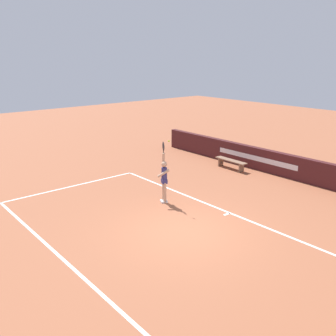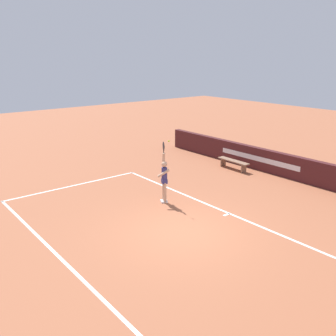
{
  "view_description": "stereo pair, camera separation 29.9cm",
  "coord_description": "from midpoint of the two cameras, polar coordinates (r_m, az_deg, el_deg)",
  "views": [
    {
      "loc": [
        7.94,
        -7.35,
        5.3
      ],
      "look_at": [
        -2.05,
        1.06,
        1.4
      ],
      "focal_mm": 40.19,
      "sensor_mm": 36.0,
      "label": 1
    },
    {
      "loc": [
        8.13,
        -7.12,
        5.3
      ],
      "look_at": [
        -2.05,
        1.06,
        1.4
      ],
      "focal_mm": 40.19,
      "sensor_mm": 36.0,
      "label": 2
    }
  ],
  "objects": [
    {
      "name": "courtside_bench_near",
      "position": [
        18.55,
        9.07,
        0.93
      ],
      "size": [
        1.8,
        0.42,
        0.45
      ],
      "color": "#89654E",
      "rests_on": "ground"
    },
    {
      "name": "tennis_ball",
      "position": [
        13.35,
        -0.51,
        4.1
      ],
      "size": [
        0.07,
        0.07,
        0.07
      ],
      "color": "#C6E22C"
    },
    {
      "name": "ground_plane",
      "position": [
        12.04,
        1.73,
        -9.5
      ],
      "size": [
        60.0,
        60.0,
        0.0
      ],
      "primitive_type": "plane",
      "color": "#9D5739"
    },
    {
      "name": "court_lines",
      "position": [
        11.62,
        -1.02,
        -10.52
      ],
      "size": [
        12.47,
        5.98,
        0.0
      ],
      "color": "white",
      "rests_on": "ground"
    },
    {
      "name": "tennis_player",
      "position": [
        13.95,
        -1.21,
        -1.54
      ],
      "size": [
        0.47,
        0.47,
        2.34
      ],
      "color": "tan",
      "rests_on": "ground"
    },
    {
      "name": "back_wall",
      "position": [
        17.26,
        20.06,
        -0.44
      ],
      "size": [
        17.85,
        0.3,
        1.07
      ],
      "color": "#43191B",
      "rests_on": "ground"
    }
  ]
}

